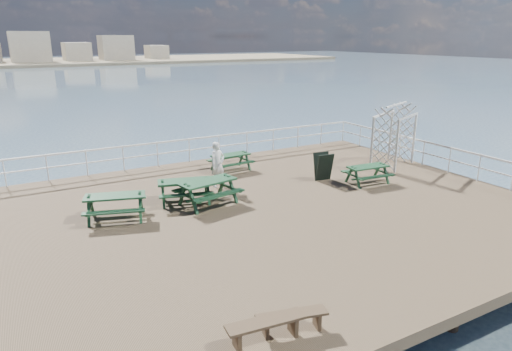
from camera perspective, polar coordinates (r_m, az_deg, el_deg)
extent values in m
cube|color=brown|center=(15.08, 1.28, -4.85)|extent=(18.00, 14.00, 0.30)
plane|color=#425970|center=(53.06, -21.40, 7.76)|extent=(300.00, 300.00, 0.00)
cube|color=tan|center=(148.87, -21.21, 13.17)|extent=(160.00, 40.00, 0.80)
cube|color=beige|center=(144.36, -26.45, 14.24)|extent=(10.00, 8.00, 8.00)
cube|color=beige|center=(145.65, -21.55, 14.23)|extent=(7.00, 8.00, 5.00)
cube|color=beige|center=(147.62, -17.24, 15.05)|extent=(9.00, 8.00, 7.00)
cube|color=beige|center=(151.02, -12.22, 14.86)|extent=(6.00, 8.00, 4.00)
cylinder|color=brown|center=(18.83, -28.39, -6.37)|extent=(0.36, 0.36, 2.10)
cylinder|color=brown|center=(23.83, 10.14, 0.12)|extent=(0.36, 0.36, 2.10)
cube|color=white|center=(20.67, -8.39, 4.50)|extent=(17.70, 0.07, 0.07)
cube|color=white|center=(20.78, -8.33, 3.15)|extent=(17.70, 0.05, 0.05)
cube|color=white|center=(20.48, 23.21, 3.18)|extent=(0.07, 13.70, 0.07)
cube|color=white|center=(20.60, 23.05, 1.83)|extent=(0.05, 13.70, 0.05)
cube|color=#14391E|center=(15.69, -8.89, -0.71)|extent=(1.93, 1.17, 0.06)
cube|color=#14391E|center=(16.36, -9.02, -1.05)|extent=(1.81, 0.74, 0.05)
cube|color=#14391E|center=(15.22, -8.65, -2.42)|extent=(1.81, 0.74, 0.05)
cube|color=#14391E|center=(15.76, -11.57, -1.97)|extent=(0.48, 1.42, 0.06)
cube|color=#14391E|center=(15.86, -6.13, -1.59)|extent=(0.48, 1.42, 0.06)
cube|color=#14391E|center=(16.06, -11.60, -1.80)|extent=(0.22, 0.52, 0.88)
cube|color=#14391E|center=(15.49, -11.51, -2.50)|extent=(0.22, 0.52, 0.88)
cube|color=#14391E|center=(16.16, -6.26, -1.43)|extent=(0.22, 0.52, 0.88)
cube|color=#14391E|center=(15.59, -5.98, -2.11)|extent=(0.22, 0.52, 0.88)
cube|color=#14391E|center=(15.85, -8.81, -2.40)|extent=(1.57, 0.52, 0.06)
cube|color=#14391E|center=(19.26, -3.19, 2.58)|extent=(1.67, 0.74, 0.05)
cube|color=#14391E|center=(19.79, -3.97, 2.17)|extent=(1.65, 0.34, 0.05)
cube|color=#14391E|center=(18.87, -2.35, 1.46)|extent=(1.65, 0.34, 0.05)
cube|color=#14391E|center=(19.02, -4.96, 1.47)|extent=(0.16, 1.32, 0.05)
cube|color=#14391E|center=(19.67, -1.46, 2.06)|extent=(0.16, 1.32, 0.05)
cube|color=#14391E|center=(19.26, -5.34, 1.52)|extent=(0.10, 0.47, 0.80)
cube|color=#14391E|center=(18.80, -4.56, 1.15)|extent=(0.10, 0.47, 0.80)
cube|color=#14391E|center=(19.91, -1.87, 2.10)|extent=(0.10, 0.47, 0.80)
cube|color=#14391E|center=(19.46, -1.04, 1.75)|extent=(0.10, 0.47, 0.80)
cube|color=#14391E|center=(19.38, -3.17, 1.30)|extent=(1.46, 0.17, 0.05)
cube|color=#14391E|center=(18.06, 13.84, 1.09)|extent=(1.66, 0.77, 0.05)
cube|color=#14391E|center=(18.54, 12.78, 0.74)|extent=(1.63, 0.37, 0.04)
cube|color=#14391E|center=(17.73, 14.84, -0.15)|extent=(1.63, 0.37, 0.04)
cube|color=#14391E|center=(17.75, 12.06, 0.00)|extent=(0.19, 1.30, 0.05)
cube|color=#14391E|center=(18.55, 15.43, 0.49)|extent=(0.19, 1.30, 0.05)
cube|color=#14391E|center=(17.97, 11.55, 0.09)|extent=(0.11, 0.47, 0.79)
cube|color=#14391E|center=(17.55, 12.56, -0.38)|extent=(0.11, 0.47, 0.79)
cube|color=#14391E|center=(18.76, 14.91, 0.57)|extent=(0.11, 0.47, 0.79)
cube|color=#14391E|center=(18.36, 15.94, 0.14)|extent=(0.11, 0.47, 0.79)
cube|color=#14391E|center=(18.19, 13.75, -0.24)|extent=(1.43, 0.20, 0.05)
cube|color=#14391E|center=(14.72, -17.26, -2.48)|extent=(1.94, 1.22, 0.06)
cube|color=#14391E|center=(15.38, -16.97, -2.77)|extent=(1.81, 0.79, 0.05)
cube|color=#14391E|center=(14.25, -17.37, -4.38)|extent=(1.81, 0.79, 0.05)
cube|color=#14391E|center=(14.92, -20.04, -3.76)|extent=(0.52, 1.42, 0.06)
cube|color=#14391E|center=(14.76, -14.23, -3.46)|extent=(0.52, 1.42, 0.06)
cube|color=#14391E|center=(15.22, -19.87, -3.54)|extent=(0.23, 0.52, 0.88)
cube|color=#14391E|center=(14.66, -20.18, -4.36)|extent=(0.23, 0.52, 0.88)
cube|color=#14391E|center=(15.06, -14.18, -3.24)|extent=(0.23, 0.52, 0.88)
cube|color=#14391E|center=(14.49, -14.26, -4.06)|extent=(0.23, 0.52, 0.88)
cube|color=#14391E|center=(14.89, -17.09, -4.27)|extent=(1.56, 0.57, 0.06)
cube|color=#14391E|center=(15.37, -6.05, -0.77)|extent=(2.04, 1.10, 0.06)
cube|color=#14391E|center=(15.98, -7.31, -1.29)|extent=(1.95, 0.62, 0.05)
cube|color=#14391E|center=(14.96, -4.64, -2.49)|extent=(1.95, 0.62, 0.05)
cube|color=#14391E|center=(15.07, -8.56, -2.57)|extent=(0.37, 1.55, 0.06)
cube|color=#14391E|center=(15.91, -3.61, -1.35)|extent=(0.37, 1.55, 0.06)
cube|color=#14391E|center=(15.35, -9.18, -2.45)|extent=(0.19, 0.56, 0.94)
cube|color=#14391E|center=(14.83, -7.89, -3.09)|extent=(0.19, 0.56, 0.94)
cube|color=#14391E|center=(16.17, -4.29, -1.25)|extent=(0.19, 0.56, 0.94)
cube|color=#14391E|center=(15.68, -2.91, -1.82)|extent=(0.19, 0.56, 0.94)
cube|color=#14391E|center=(15.54, -5.99, -2.62)|extent=(1.71, 0.40, 0.06)
cube|color=brown|center=(8.84, 1.22, -17.83)|extent=(1.56, 0.52, 0.06)
cube|color=brown|center=(8.79, -2.40, -19.83)|extent=(0.11, 0.33, 0.38)
cube|color=brown|center=(9.18, 4.64, -18.10)|extent=(0.11, 0.33, 0.38)
cube|color=brown|center=(9.12, 4.51, -16.95)|extent=(1.43, 0.67, 0.05)
cube|color=brown|center=(9.10, 1.20, -18.51)|extent=(0.14, 0.30, 0.35)
cube|color=brown|center=(9.40, 7.64, -17.41)|extent=(0.14, 0.30, 0.35)
cube|color=white|center=(19.70, 17.18, 3.42)|extent=(0.11, 0.11, 2.18)
cube|color=white|center=(20.10, 14.30, 3.91)|extent=(0.11, 0.11, 2.18)
cube|color=white|center=(21.54, 19.15, 4.35)|extent=(0.11, 0.11, 2.18)
cube|color=white|center=(21.91, 16.47, 4.79)|extent=(0.11, 0.11, 2.18)
cube|color=white|center=(20.41, 18.50, 6.98)|extent=(2.04, 0.90, 0.07)
cube|color=white|center=(20.80, 15.67, 7.40)|extent=(2.04, 0.90, 0.07)
cube|color=white|center=(20.53, 17.18, 8.47)|extent=(2.04, 0.90, 0.06)
cube|color=black|center=(18.06, 8.57, 0.99)|extent=(0.70, 0.36, 1.11)
cube|color=black|center=(18.24, 8.21, 1.17)|extent=(0.70, 0.36, 1.11)
imported|color=white|center=(17.16, -4.82, 1.39)|extent=(0.71, 0.56, 1.72)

